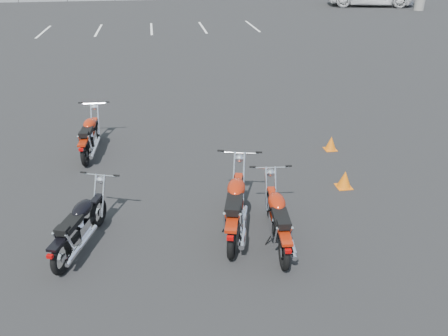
{
  "coord_description": "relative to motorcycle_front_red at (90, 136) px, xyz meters",
  "views": [
    {
      "loc": [
        -0.93,
        -6.56,
        4.37
      ],
      "look_at": [
        0.2,
        0.6,
        0.65
      ],
      "focal_mm": 35.0,
      "sensor_mm": 36.0,
      "label": 1
    }
  ],
  "objects": [
    {
      "name": "parking_line_stripes",
      "position": [
        0.04,
        16.9,
        -0.43
      ],
      "size": [
        15.12,
        4.0,
        0.01
      ],
      "color": "silver",
      "rests_on": "ground"
    },
    {
      "name": "motorcycle_front_red",
      "position": [
        0.0,
        0.0,
        0.0
      ],
      "size": [
        0.75,
        1.94,
        0.95
      ],
      "color": "black",
      "rests_on": "ground"
    },
    {
      "name": "motorcycle_rear_red",
      "position": [
        3.39,
        -4.01,
        -0.0
      ],
      "size": [
        0.74,
        1.92,
        0.94
      ],
      "color": "black",
      "rests_on": "ground"
    },
    {
      "name": "training_cone_near",
      "position": [
        5.6,
        -0.69,
        -0.27
      ],
      "size": [
        0.28,
        0.28,
        0.33
      ],
      "color": "orange",
      "rests_on": "ground"
    },
    {
      "name": "motorcycle_second_black",
      "position": [
        0.25,
        -3.66,
        -0.02
      ],
      "size": [
        0.98,
        1.81,
        0.9
      ],
      "color": "black",
      "rests_on": "ground"
    },
    {
      "name": "motorcycle_third_red",
      "position": [
        2.77,
        -3.58,
        0.04
      ],
      "size": [
        0.98,
        2.1,
        1.03
      ],
      "color": "black",
      "rests_on": "ground"
    },
    {
      "name": "ground",
      "position": [
        2.54,
        -3.1,
        -0.43
      ],
      "size": [
        120.0,
        120.0,
        0.0
      ],
      "primitive_type": "plane",
      "color": "black",
      "rests_on": "ground"
    },
    {
      "name": "training_cone_extra",
      "position": [
        5.2,
        -2.46,
        -0.25
      ],
      "size": [
        0.3,
        0.3,
        0.36
      ],
      "color": "orange",
      "rests_on": "ground"
    }
  ]
}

